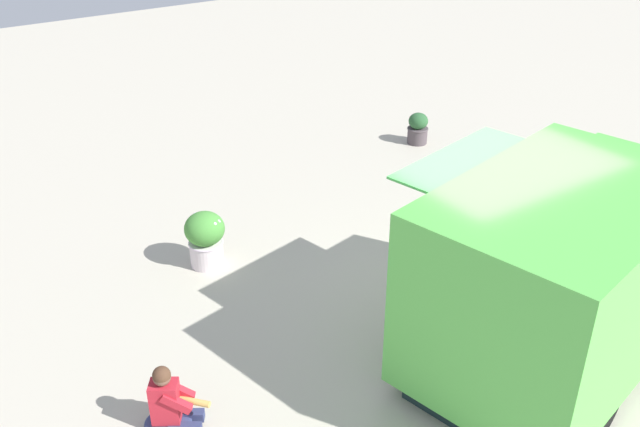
% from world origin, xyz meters
% --- Properties ---
extents(ground_plane, '(40.00, 40.00, 0.00)m').
position_xyz_m(ground_plane, '(0.00, 0.00, 0.00)').
color(ground_plane, '#BAB3A0').
extents(food_truck, '(3.28, 5.23, 2.38)m').
position_xyz_m(food_truck, '(1.17, 0.60, 1.13)').
color(food_truck, '#59BE4B').
rests_on(food_truck, ground_plane).
extents(person_customer, '(0.67, 0.74, 0.83)m').
position_xyz_m(person_customer, '(-0.26, -4.09, 0.31)').
color(person_customer, navy).
rests_on(person_customer, ground_plane).
extents(planter_flowering_near, '(0.44, 0.44, 0.66)m').
position_xyz_m(planter_flowering_near, '(-4.82, 3.39, 0.33)').
color(planter_flowering_near, '#4E4348').
rests_on(planter_flowering_near, ground_plane).
extents(planter_flowering_far, '(0.60, 0.60, 0.87)m').
position_xyz_m(planter_flowering_far, '(-3.02, -2.32, 0.47)').
color(planter_flowering_far, silver).
rests_on(planter_flowering_far, ground_plane).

